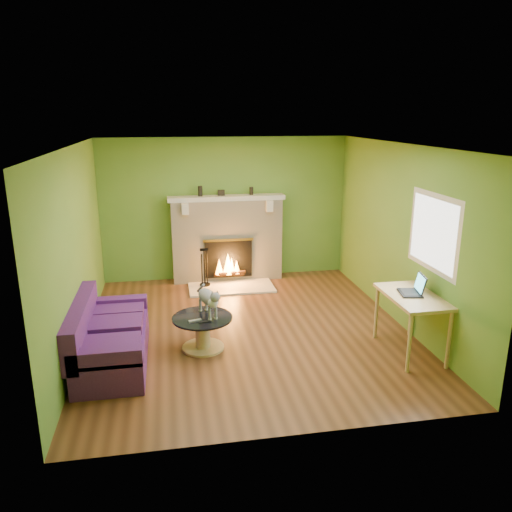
# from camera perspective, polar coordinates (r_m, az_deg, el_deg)

# --- Properties ---
(floor) EXTENTS (5.00, 5.00, 0.00)m
(floor) POSITION_cam_1_polar(r_m,az_deg,el_deg) (7.27, -0.96, -8.40)
(floor) COLOR #552E18
(floor) RESTS_ON ground
(ceiling) EXTENTS (5.00, 5.00, 0.00)m
(ceiling) POSITION_cam_1_polar(r_m,az_deg,el_deg) (6.63, -1.07, 12.53)
(ceiling) COLOR white
(ceiling) RESTS_ON wall_back
(wall_back) EXTENTS (5.00, 0.00, 5.00)m
(wall_back) POSITION_cam_1_polar(r_m,az_deg,el_deg) (9.25, -3.52, 5.39)
(wall_back) COLOR #51832B
(wall_back) RESTS_ON floor
(wall_front) EXTENTS (5.00, 0.00, 5.00)m
(wall_front) POSITION_cam_1_polar(r_m,az_deg,el_deg) (4.50, 4.15, -6.26)
(wall_front) COLOR #51832B
(wall_front) RESTS_ON floor
(wall_left) EXTENTS (0.00, 5.00, 5.00)m
(wall_left) POSITION_cam_1_polar(r_m,az_deg,el_deg) (6.85, -19.91, 0.65)
(wall_left) COLOR #51832B
(wall_left) RESTS_ON floor
(wall_right) EXTENTS (0.00, 5.00, 5.00)m
(wall_right) POSITION_cam_1_polar(r_m,az_deg,el_deg) (7.52, 16.19, 2.28)
(wall_right) COLOR #51832B
(wall_right) RESTS_ON floor
(window_frame) EXTENTS (0.00, 1.20, 1.20)m
(window_frame) POSITION_cam_1_polar(r_m,az_deg,el_deg) (6.69, 19.63, 2.52)
(window_frame) COLOR silver
(window_frame) RESTS_ON wall_right
(window_pane) EXTENTS (0.00, 1.06, 1.06)m
(window_pane) POSITION_cam_1_polar(r_m,az_deg,el_deg) (6.68, 19.57, 2.52)
(window_pane) COLOR white
(window_pane) RESTS_ON wall_right
(fireplace) EXTENTS (2.10, 0.46, 1.58)m
(fireplace) POSITION_cam_1_polar(r_m,az_deg,el_deg) (9.18, -3.32, 1.94)
(fireplace) COLOR beige
(fireplace) RESTS_ON floor
(hearth) EXTENTS (1.50, 0.75, 0.03)m
(hearth) POSITION_cam_1_polar(r_m,az_deg,el_deg) (8.91, -2.84, -3.58)
(hearth) COLOR beige
(hearth) RESTS_ON floor
(mantel) EXTENTS (2.10, 0.28, 0.08)m
(mantel) POSITION_cam_1_polar(r_m,az_deg,el_deg) (9.01, -3.38, 6.65)
(mantel) COLOR beige
(mantel) RESTS_ON fireplace
(sofa) EXTENTS (0.85, 1.77, 0.79)m
(sofa) POSITION_cam_1_polar(r_m,az_deg,el_deg) (6.53, -16.56, -9.07)
(sofa) COLOR #461758
(sofa) RESTS_ON floor
(coffee_table) EXTENTS (0.79, 0.79, 0.45)m
(coffee_table) POSITION_cam_1_polar(r_m,az_deg,el_deg) (6.65, -6.11, -8.45)
(coffee_table) COLOR tan
(coffee_table) RESTS_ON floor
(desk) EXTENTS (0.62, 1.07, 0.79)m
(desk) POSITION_cam_1_polar(r_m,az_deg,el_deg) (6.65, 17.46, -5.06)
(desk) COLOR tan
(desk) RESTS_ON floor
(cat) EXTENTS (0.43, 0.71, 0.42)m
(cat) POSITION_cam_1_polar(r_m,az_deg,el_deg) (6.55, -5.55, -5.05)
(cat) COLOR slate
(cat) RESTS_ON coffee_table
(remote_silver) EXTENTS (0.18, 0.09, 0.02)m
(remote_silver) POSITION_cam_1_polar(r_m,az_deg,el_deg) (6.46, -6.97, -7.34)
(remote_silver) COLOR gray
(remote_silver) RESTS_ON coffee_table
(remote_black) EXTENTS (0.16, 0.06, 0.02)m
(remote_black) POSITION_cam_1_polar(r_m,az_deg,el_deg) (6.41, -5.86, -7.49)
(remote_black) COLOR black
(remote_black) RESTS_ON coffee_table
(laptop) EXTENTS (0.35, 0.39, 0.25)m
(laptop) POSITION_cam_1_polar(r_m,az_deg,el_deg) (6.61, 17.27, -3.12)
(laptop) COLOR black
(laptop) RESTS_ON desk
(fire_tools) EXTENTS (0.18, 0.18, 0.69)m
(fire_tools) POSITION_cam_1_polar(r_m,az_deg,el_deg) (8.90, -5.90, -1.24)
(fire_tools) COLOR black
(fire_tools) RESTS_ON hearth
(mantel_vase_left) EXTENTS (0.08, 0.08, 0.18)m
(mantel_vase_left) POSITION_cam_1_polar(r_m,az_deg,el_deg) (8.98, -6.40, 7.38)
(mantel_vase_left) COLOR black
(mantel_vase_left) RESTS_ON mantel
(mantel_vase_right) EXTENTS (0.07, 0.07, 0.14)m
(mantel_vase_right) POSITION_cam_1_polar(r_m,az_deg,el_deg) (9.09, -0.54, 7.46)
(mantel_vase_right) COLOR black
(mantel_vase_right) RESTS_ON mantel
(mantel_box) EXTENTS (0.12, 0.08, 0.10)m
(mantel_box) POSITION_cam_1_polar(r_m,az_deg,el_deg) (9.01, -4.00, 7.22)
(mantel_box) COLOR black
(mantel_box) RESTS_ON mantel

